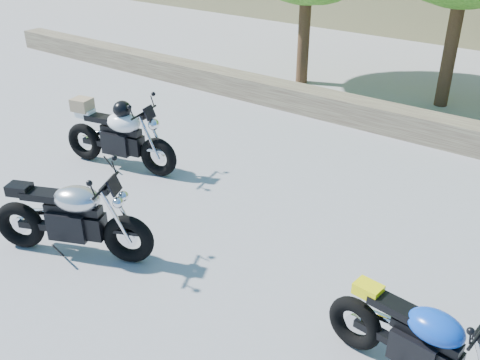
% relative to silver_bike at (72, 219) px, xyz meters
% --- Properties ---
extents(ground, '(90.00, 90.00, 0.00)m').
position_rel_silver_bike_xyz_m(ground, '(1.11, 0.71, -0.52)').
color(ground, '#949399').
rests_on(ground, ground).
extents(stone_wall, '(22.00, 0.55, 0.50)m').
position_rel_silver_bike_xyz_m(stone_wall, '(1.11, 6.21, -0.27)').
color(stone_wall, brown).
rests_on(stone_wall, ground).
extents(silver_bike, '(2.02, 1.04, 1.07)m').
position_rel_silver_bike_xyz_m(silver_bike, '(0.00, 0.00, 0.00)').
color(silver_bike, black).
rests_on(silver_bike, ground).
extents(white_bike, '(2.13, 0.75, 1.19)m').
position_rel_silver_bike_xyz_m(white_bike, '(-1.43, 2.05, 0.06)').
color(white_bike, black).
rests_on(white_bike, ground).
extents(blue_bike, '(1.90, 0.60, 0.95)m').
position_rel_silver_bike_xyz_m(blue_bike, '(4.19, 0.57, -0.06)').
color(blue_bike, black).
rests_on(blue_bike, ground).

